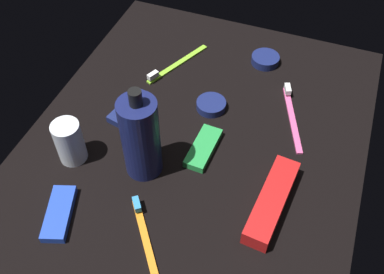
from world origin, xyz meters
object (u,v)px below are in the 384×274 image
at_px(lotion_bottle, 141,137).
at_px(cream_tin_left, 212,105).
at_px(toothbrush_pink, 292,114).
at_px(toothpaste_box_red, 272,201).
at_px(toothbrush_lime, 174,65).
at_px(snack_bar_green, 204,147).
at_px(deodorant_stick, 69,142).
at_px(cream_tin_right, 265,59).
at_px(snack_bar_navy, 130,108).
at_px(toothbrush_orange, 146,239).
at_px(snack_bar_blue, 59,213).

xyz_separation_m(lotion_bottle, cream_tin_left, (0.19, -0.07, -0.08)).
distance_m(toothbrush_pink, toothpaste_box_red, 0.23).
distance_m(toothbrush_lime, snack_bar_green, 0.25).
height_order(deodorant_stick, toothbrush_lime, deodorant_stick).
bearing_deg(toothbrush_pink, cream_tin_left, 102.92).
bearing_deg(deodorant_stick, cream_tin_right, -34.36).
relative_size(snack_bar_navy, cream_tin_left, 1.69).
height_order(toothbrush_orange, snack_bar_blue, toothbrush_orange).
bearing_deg(deodorant_stick, toothbrush_orange, -119.28).
xyz_separation_m(snack_bar_navy, snack_bar_blue, (-0.27, 0.00, 0.00)).
relative_size(toothpaste_box_red, snack_bar_green, 1.69).
bearing_deg(cream_tin_right, toothbrush_orange, 172.19).
height_order(lotion_bottle, toothpaste_box_red, lotion_bottle).
bearing_deg(deodorant_stick, lotion_bottle, -79.52).
distance_m(toothbrush_pink, snack_bar_navy, 0.33).
distance_m(toothbrush_orange, cream_tin_left, 0.33).
xyz_separation_m(toothbrush_pink, toothbrush_orange, (-0.36, 0.16, 0.00)).
bearing_deg(toothpaste_box_red, toothbrush_orange, 133.16).
bearing_deg(toothbrush_lime, cream_tin_left, -127.26).
bearing_deg(snack_bar_navy, toothbrush_lime, 0.38).
bearing_deg(toothbrush_lime, snack_bar_blue, 174.94).
xyz_separation_m(lotion_bottle, toothbrush_lime, (0.28, 0.05, -0.08)).
relative_size(toothpaste_box_red, cream_tin_right, 2.78).
relative_size(snack_bar_blue, snack_bar_green, 1.00).
distance_m(toothpaste_box_red, snack_bar_navy, 0.35).
bearing_deg(toothbrush_pink, snack_bar_green, 136.55).
xyz_separation_m(lotion_bottle, snack_bar_green, (0.08, -0.09, -0.08)).
xyz_separation_m(lotion_bottle, snack_bar_blue, (-0.15, 0.09, -0.08)).
distance_m(cream_tin_left, cream_tin_right, 0.19).
height_order(deodorant_stick, snack_bar_blue, deodorant_stick).
xyz_separation_m(lotion_bottle, cream_tin_right, (0.37, -0.13, -0.08)).
distance_m(snack_bar_navy, snack_bar_green, 0.18).
bearing_deg(lotion_bottle, toothbrush_orange, -154.65).
distance_m(lotion_bottle, snack_bar_blue, 0.19).
bearing_deg(lotion_bottle, snack_bar_navy, 35.67).
xyz_separation_m(toothpaste_box_red, snack_bar_green, (0.08, 0.15, -0.01)).
distance_m(toothbrush_lime, toothpaste_box_red, 0.41).
bearing_deg(toothbrush_orange, cream_tin_left, -0.53).
bearing_deg(toothbrush_lime, snack_bar_navy, 168.04).
xyz_separation_m(lotion_bottle, toothbrush_orange, (-0.14, -0.06, -0.08)).
xyz_separation_m(toothbrush_orange, toothpaste_box_red, (0.14, -0.18, 0.01)).
height_order(lotion_bottle, cream_tin_right, lotion_bottle).
xyz_separation_m(snack_bar_navy, cream_tin_left, (0.07, -0.16, 0.00)).
xyz_separation_m(toothbrush_orange, toothbrush_lime, (0.42, 0.12, 0.00)).
bearing_deg(snack_bar_navy, deodorant_stick, 174.72).
relative_size(lotion_bottle, snack_bar_blue, 1.86).
distance_m(toothpaste_box_red, cream_tin_right, 0.38).
height_order(snack_bar_blue, cream_tin_right, cream_tin_right).
bearing_deg(cream_tin_left, toothbrush_lime, 52.74).
bearing_deg(deodorant_stick, toothbrush_pink, -55.40).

